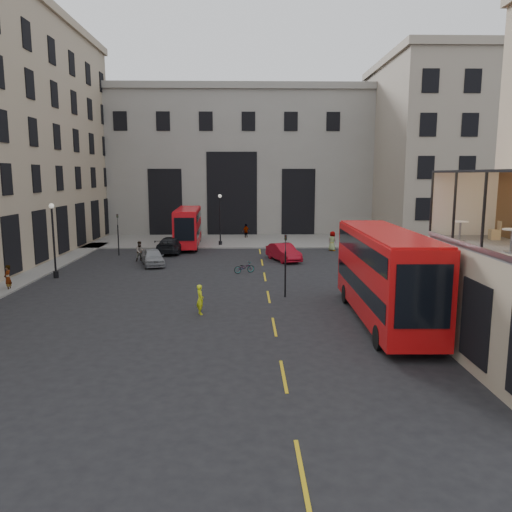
{
  "coord_description": "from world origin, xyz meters",
  "views": [
    {
      "loc": [
        -3.38,
        -17.35,
        7.33
      ],
      "look_at": [
        -2.82,
        9.08,
        3.0
      ],
      "focal_mm": 35.0,
      "sensor_mm": 36.0,
      "label": 1
    }
  ],
  "objects_px": {
    "cafe_table_far": "(460,228)",
    "pedestrian_c": "(246,231)",
    "traffic_light_near": "(285,257)",
    "cafe_table_mid": "(512,237)",
    "bus_far": "(188,225)",
    "pedestrian_e": "(8,278)",
    "car_a": "(153,257)",
    "car_c": "(173,245)",
    "cyclist": "(200,299)",
    "street_lamp_b": "(220,223)",
    "car_b": "(284,252)",
    "pedestrian_b": "(175,239)",
    "bus_near": "(384,271)",
    "pedestrian_d": "(332,241)",
    "traffic_light_far": "(118,229)",
    "cafe_chair_d": "(495,234)",
    "pedestrian_a": "(140,251)",
    "street_lamp_a": "(54,245)",
    "bicycle": "(244,267)"
  },
  "relations": [
    {
      "from": "cafe_table_far",
      "to": "pedestrian_c",
      "type": "bearing_deg",
      "value": 103.68
    },
    {
      "from": "traffic_light_near",
      "to": "cafe_table_mid",
      "type": "distance_m",
      "value": 14.25
    },
    {
      "from": "bus_far",
      "to": "cafe_table_mid",
      "type": "bearing_deg",
      "value": -65.55
    },
    {
      "from": "pedestrian_c",
      "to": "pedestrian_e",
      "type": "relative_size",
      "value": 1.01
    },
    {
      "from": "cafe_table_mid",
      "to": "car_a",
      "type": "bearing_deg",
      "value": 126.49
    },
    {
      "from": "car_c",
      "to": "cyclist",
      "type": "height_order",
      "value": "cyclist"
    },
    {
      "from": "car_a",
      "to": "cafe_table_mid",
      "type": "height_order",
      "value": "cafe_table_mid"
    },
    {
      "from": "street_lamp_b",
      "to": "car_c",
      "type": "relative_size",
      "value": 1.0
    },
    {
      "from": "car_b",
      "to": "pedestrian_b",
      "type": "bearing_deg",
      "value": 119.01
    },
    {
      "from": "bus_near",
      "to": "bus_far",
      "type": "distance_m",
      "value": 29.62
    },
    {
      "from": "bus_near",
      "to": "car_a",
      "type": "height_order",
      "value": "bus_near"
    },
    {
      "from": "bus_near",
      "to": "cyclist",
      "type": "xyz_separation_m",
      "value": [
        -9.3,
        1.56,
        -1.79
      ]
    },
    {
      "from": "pedestrian_d",
      "to": "pedestrian_e",
      "type": "bearing_deg",
      "value": 81.22
    },
    {
      "from": "bus_near",
      "to": "pedestrian_e",
      "type": "relative_size",
      "value": 6.98
    },
    {
      "from": "traffic_light_far",
      "to": "cyclist",
      "type": "relative_size",
      "value": 2.37
    },
    {
      "from": "traffic_light_near",
      "to": "bus_far",
      "type": "distance_m",
      "value": 23.04
    },
    {
      "from": "pedestrian_b",
      "to": "pedestrian_e",
      "type": "xyz_separation_m",
      "value": [
        -7.82,
        -19.96,
        0.07
      ]
    },
    {
      "from": "bus_near",
      "to": "pedestrian_b",
      "type": "height_order",
      "value": "bus_near"
    },
    {
      "from": "street_lamp_b",
      "to": "cafe_chair_d",
      "type": "height_order",
      "value": "cafe_chair_d"
    },
    {
      "from": "cafe_table_far",
      "to": "cyclist",
      "type": "bearing_deg",
      "value": 155.96
    },
    {
      "from": "pedestrian_b",
      "to": "traffic_light_far",
      "type": "bearing_deg",
      "value": -170.42
    },
    {
      "from": "cyclist",
      "to": "pedestrian_d",
      "type": "xyz_separation_m",
      "value": [
        10.83,
        22.09,
        0.15
      ]
    },
    {
      "from": "street_lamp_b",
      "to": "pedestrian_a",
      "type": "height_order",
      "value": "street_lamp_b"
    },
    {
      "from": "traffic_light_near",
      "to": "traffic_light_far",
      "type": "xyz_separation_m",
      "value": [
        -14.0,
        16.0,
        0.0
      ]
    },
    {
      "from": "street_lamp_a",
      "to": "bicycle",
      "type": "distance_m",
      "value": 13.74
    },
    {
      "from": "pedestrian_b",
      "to": "car_b",
      "type": "bearing_deg",
      "value": -85.45
    },
    {
      "from": "street_lamp_a",
      "to": "street_lamp_b",
      "type": "xyz_separation_m",
      "value": [
        11.0,
        16.0,
        0.0
      ]
    },
    {
      "from": "traffic_light_far",
      "to": "pedestrian_c",
      "type": "xyz_separation_m",
      "value": [
        11.67,
        12.0,
        -1.59
      ]
    },
    {
      "from": "car_c",
      "to": "traffic_light_near",
      "type": "bearing_deg",
      "value": 126.15
    },
    {
      "from": "car_c",
      "to": "cafe_table_far",
      "type": "distance_m",
      "value": 30.89
    },
    {
      "from": "bicycle",
      "to": "cafe_table_far",
      "type": "height_order",
      "value": "cafe_table_far"
    },
    {
      "from": "car_a",
      "to": "cafe_chair_d",
      "type": "bearing_deg",
      "value": -63.42
    },
    {
      "from": "street_lamp_a",
      "to": "pedestrian_c",
      "type": "height_order",
      "value": "street_lamp_a"
    },
    {
      "from": "car_c",
      "to": "pedestrian_c",
      "type": "relative_size",
      "value": 3.2
    },
    {
      "from": "pedestrian_d",
      "to": "cafe_chair_d",
      "type": "relative_size",
      "value": 2.4
    },
    {
      "from": "traffic_light_far",
      "to": "cafe_table_far",
      "type": "bearing_deg",
      "value": -50.21
    },
    {
      "from": "cyclist",
      "to": "pedestrian_d",
      "type": "relative_size",
      "value": 0.84
    },
    {
      "from": "cafe_table_mid",
      "to": "car_c",
      "type": "bearing_deg",
      "value": 118.9
    },
    {
      "from": "street_lamp_b",
      "to": "cafe_table_mid",
      "type": "bearing_deg",
      "value": -70.58
    },
    {
      "from": "street_lamp_a",
      "to": "pedestrian_c",
      "type": "relative_size",
      "value": 3.19
    },
    {
      "from": "pedestrian_a",
      "to": "cafe_table_far",
      "type": "bearing_deg",
      "value": -74.44
    },
    {
      "from": "bicycle",
      "to": "pedestrian_d",
      "type": "xyz_separation_m",
      "value": [
        8.53,
        10.91,
        0.53
      ]
    },
    {
      "from": "bus_far",
      "to": "car_b",
      "type": "bearing_deg",
      "value": -43.43
    },
    {
      "from": "cyclist",
      "to": "pedestrian_b",
      "type": "height_order",
      "value": "cyclist"
    },
    {
      "from": "car_b",
      "to": "car_c",
      "type": "distance_m",
      "value": 11.1
    },
    {
      "from": "street_lamp_a",
      "to": "pedestrian_d",
      "type": "bearing_deg",
      "value": 29.42
    },
    {
      "from": "street_lamp_b",
      "to": "pedestrian_c",
      "type": "distance_m",
      "value": 6.75
    },
    {
      "from": "pedestrian_b",
      "to": "cafe_table_far",
      "type": "xyz_separation_m",
      "value": [
        16.31,
        -30.73,
        4.37
      ]
    },
    {
      "from": "street_lamp_b",
      "to": "bus_far",
      "type": "height_order",
      "value": "street_lamp_b"
    },
    {
      "from": "bicycle",
      "to": "car_c",
      "type": "bearing_deg",
      "value": 11.53
    }
  ]
}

